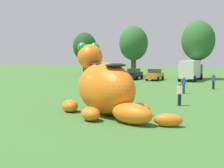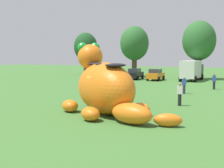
% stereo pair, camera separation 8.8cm
% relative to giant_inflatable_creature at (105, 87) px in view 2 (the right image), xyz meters
% --- Properties ---
extents(ground_plane, '(160.00, 160.00, 0.00)m').
position_rel_giant_inflatable_creature_xyz_m(ground_plane, '(0.51, -0.14, -1.71)').
color(ground_plane, '#427533').
extents(giant_inflatable_creature, '(8.77, 6.43, 4.67)m').
position_rel_giant_inflatable_creature_xyz_m(giant_inflatable_creature, '(0.00, 0.00, 0.00)').
color(giant_inflatable_creature, orange).
rests_on(giant_inflatable_creature, ground).
extents(car_green, '(2.16, 4.21, 1.72)m').
position_rel_giant_inflatable_creature_xyz_m(car_green, '(-12.23, 27.29, -0.85)').
color(car_green, '#1E7238').
rests_on(car_green, ground).
extents(car_black, '(2.15, 4.21, 1.72)m').
position_rel_giant_inflatable_creature_xyz_m(car_black, '(-8.82, 27.03, -0.85)').
color(car_black, black).
rests_on(car_black, ground).
extents(car_orange, '(2.00, 4.13, 1.72)m').
position_rel_giant_inflatable_creature_xyz_m(car_orange, '(-5.33, 26.65, -0.85)').
color(car_orange, orange).
rests_on(car_orange, ground).
extents(box_truck, '(2.50, 6.46, 2.95)m').
position_rel_giant_inflatable_creature_xyz_m(box_truck, '(-0.33, 28.31, -0.11)').
color(box_truck, '#333842').
rests_on(box_truck, ground).
extents(tree_far_left, '(4.60, 4.60, 8.16)m').
position_rel_giant_inflatable_creature_xyz_m(tree_far_left, '(-22.35, 34.83, 3.63)').
color(tree_far_left, brown).
rests_on(tree_far_left, ground).
extents(tree_left, '(4.95, 4.95, 8.79)m').
position_rel_giant_inflatable_creature_xyz_m(tree_left, '(-11.13, 32.53, 4.04)').
color(tree_left, brown).
rests_on(tree_left, ground).
extents(tree_mid_left, '(5.12, 5.12, 9.09)m').
position_rel_giant_inflatable_creature_xyz_m(tree_mid_left, '(-0.01, 31.68, 4.24)').
color(tree_mid_left, brown).
rests_on(tree_mid_left, ground).
extents(spectator_near_inflatable, '(0.38, 0.26, 1.71)m').
position_rel_giant_inflatable_creature_xyz_m(spectator_near_inflatable, '(4.28, 17.79, -0.86)').
color(spectator_near_inflatable, black).
rests_on(spectator_near_inflatable, ground).
extents(spectator_mid_field, '(0.38, 0.26, 1.71)m').
position_rel_giant_inflatable_creature_xyz_m(spectator_mid_field, '(3.55, 5.19, -0.86)').
color(spectator_mid_field, black).
rests_on(spectator_mid_field, ground).
extents(spectator_by_cars, '(0.38, 0.26, 1.71)m').
position_rel_giant_inflatable_creature_xyz_m(spectator_by_cars, '(2.21, 12.44, -0.86)').
color(spectator_by_cars, '#2D334C').
rests_on(spectator_by_cars, ground).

